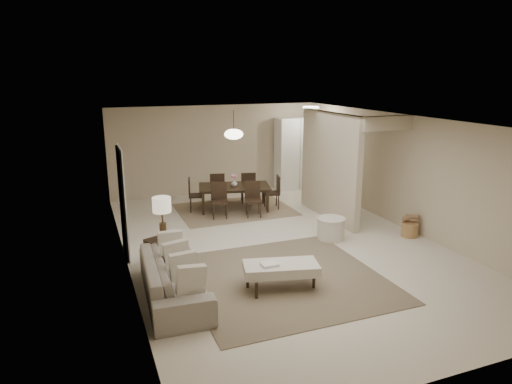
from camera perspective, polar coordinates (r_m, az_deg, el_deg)
name	(u,v)px	position (r m, az deg, el deg)	size (l,w,h in m)	color
floor	(280,244)	(9.31, 3.07, -6.54)	(9.00, 9.00, 0.00)	beige
ceiling	(282,120)	(8.73, 3.30, 8.95)	(9.00, 9.00, 0.00)	white
back_wall	(216,150)	(13.09, -4.97, 5.31)	(6.00, 6.00, 0.00)	#C0B091
left_wall	(123,199)	(8.20, -16.30, -0.88)	(9.00, 9.00, 0.00)	#C0B091
right_wall	(406,173)	(10.51, 18.28, 2.31)	(9.00, 9.00, 0.00)	#C0B091
partition	(329,166)	(10.83, 9.17, 3.22)	(0.15, 2.50, 2.50)	#C0B091
doorway	(122,203)	(8.84, -16.36, -1.32)	(0.04, 0.90, 2.04)	black
pantry_cabinet	(296,153)	(13.64, 5.02, 4.84)	(1.20, 0.55, 2.10)	white
flush_light	(311,107)	(12.60, 6.88, 10.45)	(0.44, 0.44, 0.05)	white
living_rug	(284,278)	(7.85, 3.54, -10.71)	(3.20, 3.20, 0.01)	brown
sofa	(174,279)	(7.20, -10.21, -10.60)	(0.86, 2.19, 0.64)	gray
ottoman_bench	(281,269)	(7.38, 3.13, -9.54)	(1.28, 0.81, 0.43)	beige
side_table	(164,254)	(8.23, -11.38, -7.65)	(0.51, 0.51, 0.56)	black
table_lamp	(162,209)	(7.96, -11.69, -2.03)	(0.32, 0.32, 0.76)	#49361F
round_pouf	(331,229)	(9.63, 9.33, -4.55)	(0.58, 0.58, 0.45)	beige
wicker_basket	(410,230)	(10.22, 18.66, -4.48)	(0.35, 0.35, 0.30)	#9B6E3E
dining_rug	(235,210)	(11.59, -2.68, -2.20)	(2.80, 2.10, 0.01)	brown
dining_table	(235,198)	(11.50, -2.70, -0.76)	(1.76, 0.98, 0.62)	black
dining_chairs	(234,194)	(11.47, -2.71, -0.20)	(2.30, 1.88, 0.85)	black
vase	(234,183)	(11.40, -2.72, 1.12)	(0.15, 0.15, 0.16)	white
yellow_mat	(325,198)	(12.82, 8.62, -0.69)	(0.97, 0.59, 0.01)	yellow
pendant_light	(234,134)	(11.18, -2.80, 7.23)	(0.46, 0.46, 0.71)	#49361F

